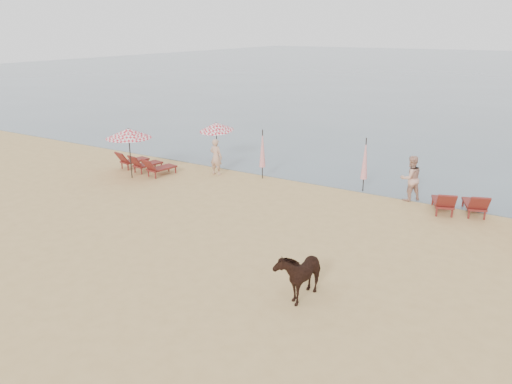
% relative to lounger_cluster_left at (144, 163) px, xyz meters
% --- Properties ---
extents(ground, '(120.00, 120.00, 0.00)m').
position_rel_lounger_cluster_left_xyz_m(ground, '(7.71, -7.68, -0.41)').
color(ground, tan).
rests_on(ground, ground).
extents(sea, '(160.00, 140.00, 0.06)m').
position_rel_lounger_cluster_left_xyz_m(sea, '(7.71, 72.32, -0.41)').
color(sea, '#51606B').
rests_on(sea, ground).
extents(lounger_cluster_left, '(2.89, 2.00, 0.59)m').
position_rel_lounger_cluster_left_xyz_m(lounger_cluster_left, '(0.00, 0.00, 0.00)').
color(lounger_cluster_left, maroon).
rests_on(lounger_cluster_left, ground).
extents(lounger_cluster_right, '(2.16, 2.12, 0.62)m').
position_rel_lounger_cluster_left_xyz_m(lounger_cluster_right, '(13.54, 1.78, 0.02)').
color(lounger_cluster_right, maroon).
rests_on(lounger_cluster_right, ground).
extents(umbrella_open_left_a, '(1.97, 1.97, 2.25)m').
position_rel_lounger_cluster_left_xyz_m(umbrella_open_left_a, '(0.18, -1.00, 1.61)').
color(umbrella_open_left_a, black).
rests_on(umbrella_open_left_a, ground).
extents(umbrella_open_left_b, '(1.65, 1.68, 2.10)m').
position_rel_lounger_cluster_left_xyz_m(umbrella_open_left_b, '(1.97, 3.04, 1.41)').
color(umbrella_open_left_b, black).
rests_on(umbrella_open_left_b, ground).
extents(umbrella_closed_left, '(0.27, 0.27, 2.21)m').
position_rel_lounger_cluster_left_xyz_m(umbrella_closed_left, '(5.23, 1.93, 0.95)').
color(umbrella_closed_left, black).
rests_on(umbrella_closed_left, ground).
extents(umbrella_closed_right, '(0.27, 0.27, 2.24)m').
position_rel_lounger_cluster_left_xyz_m(umbrella_closed_right, '(9.70, 2.49, 0.97)').
color(umbrella_closed_right, black).
rests_on(umbrella_closed_right, ground).
extents(cow, '(0.76, 1.56, 1.29)m').
position_rel_lounger_cluster_left_xyz_m(cow, '(11.21, -6.33, 0.24)').
color(cow, black).
rests_on(cow, ground).
extents(beachgoer_left, '(0.61, 0.40, 1.66)m').
position_rel_lounger_cluster_left_xyz_m(beachgoer_left, '(3.11, 1.39, 0.42)').
color(beachgoer_left, tan).
rests_on(beachgoer_left, ground).
extents(beachgoer_right_a, '(1.09, 1.09, 1.78)m').
position_rel_lounger_cluster_left_xyz_m(beachgoer_right_a, '(11.59, 2.39, 0.48)').
color(beachgoer_right_a, tan).
rests_on(beachgoer_right_a, ground).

